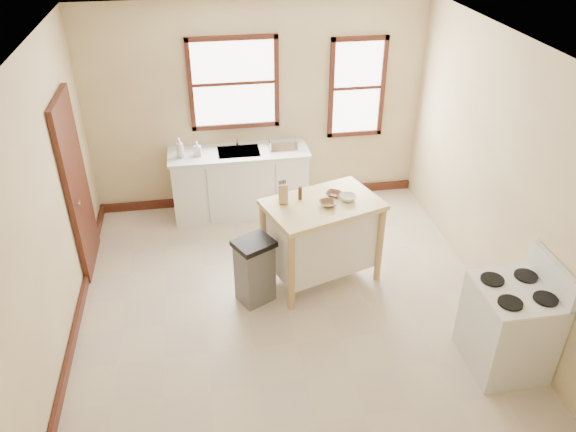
# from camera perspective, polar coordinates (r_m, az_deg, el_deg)

# --- Properties ---
(floor) EXTENTS (5.00, 5.00, 0.00)m
(floor) POSITION_cam_1_polar(r_m,az_deg,el_deg) (6.19, 0.01, -9.65)
(floor) COLOR #BEAA97
(floor) RESTS_ON ground
(ceiling) EXTENTS (5.00, 5.00, 0.00)m
(ceiling) POSITION_cam_1_polar(r_m,az_deg,el_deg) (4.83, 0.01, 16.22)
(ceiling) COLOR white
(ceiling) RESTS_ON ground
(wall_back) EXTENTS (4.50, 0.04, 2.80)m
(wall_back) POSITION_cam_1_polar(r_m,az_deg,el_deg) (7.62, -3.12, 10.96)
(wall_back) COLOR beige
(wall_back) RESTS_ON ground
(wall_left) EXTENTS (0.04, 5.00, 2.80)m
(wall_left) POSITION_cam_1_polar(r_m,az_deg,el_deg) (5.52, -23.70, -0.38)
(wall_left) COLOR beige
(wall_left) RESTS_ON ground
(wall_right) EXTENTS (0.04, 5.00, 2.80)m
(wall_right) POSITION_cam_1_polar(r_m,az_deg,el_deg) (6.11, 21.36, 3.27)
(wall_right) COLOR beige
(wall_right) RESTS_ON ground
(window_main) EXTENTS (1.17, 0.06, 1.22)m
(window_main) POSITION_cam_1_polar(r_m,az_deg,el_deg) (7.46, -5.53, 13.25)
(window_main) COLOR #411D11
(window_main) RESTS_ON wall_back
(window_side) EXTENTS (0.77, 0.06, 1.37)m
(window_side) POSITION_cam_1_polar(r_m,az_deg,el_deg) (7.78, 7.02, 12.79)
(window_side) COLOR #411D11
(window_side) RESTS_ON wall_back
(door_left) EXTENTS (0.06, 0.90, 2.10)m
(door_left) POSITION_cam_1_polar(r_m,az_deg,el_deg) (6.78, -20.68, 2.88)
(door_left) COLOR #411D11
(door_left) RESTS_ON ground
(baseboard_back) EXTENTS (4.50, 0.04, 0.12)m
(baseboard_back) POSITION_cam_1_polar(r_m,az_deg,el_deg) (8.16, -2.83, 2.04)
(baseboard_back) COLOR #411D11
(baseboard_back) RESTS_ON ground
(baseboard_left) EXTENTS (0.04, 5.00, 0.12)m
(baseboard_left) POSITION_cam_1_polar(r_m,az_deg,el_deg) (6.27, -20.81, -10.80)
(baseboard_left) COLOR #411D11
(baseboard_left) RESTS_ON ground
(sink_counter) EXTENTS (1.86, 0.62, 0.92)m
(sink_counter) POSITION_cam_1_polar(r_m,az_deg,el_deg) (7.71, -4.88, 3.47)
(sink_counter) COLOR silver
(sink_counter) RESTS_ON ground
(faucet) EXTENTS (0.03, 0.03, 0.22)m
(faucet) POSITION_cam_1_polar(r_m,az_deg,el_deg) (7.62, -5.19, 7.88)
(faucet) COLOR silver
(faucet) RESTS_ON sink_counter
(soap_bottle_a) EXTENTS (0.10, 0.10, 0.26)m
(soap_bottle_a) POSITION_cam_1_polar(r_m,az_deg,el_deg) (7.40, -10.93, 6.83)
(soap_bottle_a) COLOR #B2B2B2
(soap_bottle_a) RESTS_ON sink_counter
(soap_bottle_b) EXTENTS (0.10, 0.10, 0.19)m
(soap_bottle_b) POSITION_cam_1_polar(r_m,az_deg,el_deg) (7.42, -9.19, 6.78)
(soap_bottle_b) COLOR #B2B2B2
(soap_bottle_b) RESTS_ON sink_counter
(dish_rack) EXTENTS (0.40, 0.31, 0.10)m
(dish_rack) POSITION_cam_1_polar(r_m,az_deg,el_deg) (7.55, -0.50, 7.26)
(dish_rack) COLOR silver
(dish_rack) RESTS_ON sink_counter
(kitchen_island) EXTENTS (1.41, 1.13, 1.01)m
(kitchen_island) POSITION_cam_1_polar(r_m,az_deg,el_deg) (6.38, 3.42, -2.55)
(kitchen_island) COLOR tan
(kitchen_island) RESTS_ON ground
(knife_block) EXTENTS (0.10, 0.10, 0.20)m
(knife_block) POSITION_cam_1_polar(r_m,az_deg,el_deg) (6.06, -0.50, 2.22)
(knife_block) COLOR tan
(knife_block) RESTS_ON kitchen_island
(pepper_grinder) EXTENTS (0.05, 0.05, 0.15)m
(pepper_grinder) POSITION_cam_1_polar(r_m,az_deg,el_deg) (6.13, 1.23, 2.33)
(pepper_grinder) COLOR #432312
(pepper_grinder) RESTS_ON kitchen_island
(bowl_a) EXTENTS (0.19, 0.19, 0.05)m
(bowl_a) POSITION_cam_1_polar(r_m,az_deg,el_deg) (6.05, 4.09, 1.26)
(bowl_a) COLOR brown
(bowl_a) RESTS_ON kitchen_island
(bowl_b) EXTENTS (0.23, 0.23, 0.04)m
(bowl_b) POSITION_cam_1_polar(r_m,az_deg,el_deg) (6.25, 4.67, 2.24)
(bowl_b) COLOR brown
(bowl_b) RESTS_ON kitchen_island
(bowl_c) EXTENTS (0.26, 0.26, 0.06)m
(bowl_c) POSITION_cam_1_polar(r_m,az_deg,el_deg) (6.17, 6.12, 1.86)
(bowl_c) COLOR white
(bowl_c) RESTS_ON kitchen_island
(trash_bin) EXTENTS (0.51, 0.48, 0.77)m
(trash_bin) POSITION_cam_1_polar(r_m,az_deg,el_deg) (6.12, -3.40, -5.58)
(trash_bin) COLOR #575755
(trash_bin) RESTS_ON ground
(gas_stove) EXTENTS (0.72, 0.73, 1.16)m
(gas_stove) POSITION_cam_1_polar(r_m,az_deg,el_deg) (5.64, 21.70, -9.44)
(gas_stove) COLOR silver
(gas_stove) RESTS_ON ground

